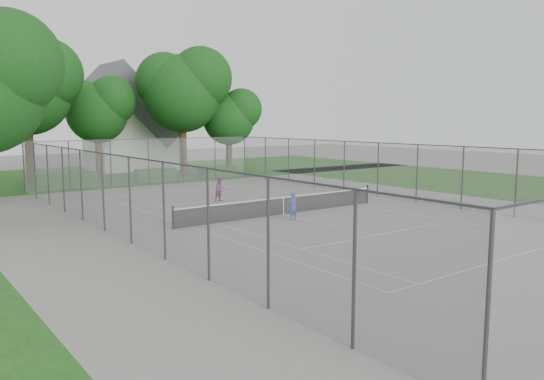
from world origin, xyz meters
TOP-DOWN VIEW (x-y plane):
  - ground at (0.00, 0.00)m, footprint 120.00×120.00m
  - grass_far at (0.00, 26.00)m, footprint 60.00×20.00m
  - grass_right at (22.00, 0.00)m, footprint 16.00×40.00m
  - court_markings at (0.00, 0.00)m, footprint 11.03×23.83m
  - tennis_net at (0.00, 0.00)m, footprint 12.87×0.10m
  - perimeter_fence at (0.00, 0.00)m, footprint 18.08×34.08m
  - tree_far_left at (-7.16, 22.95)m, footprint 7.80×7.13m
  - tree_far_midleft at (-1.04, 25.00)m, footprint 6.12×5.58m
  - tree_far_midright at (5.47, 21.45)m, footprint 7.96×7.27m
  - tree_far_right at (9.68, 20.43)m, footprint 5.48×5.00m
  - hedge_left at (-6.00, 18.31)m, footprint 4.36×1.31m
  - hedge_mid at (1.11, 18.29)m, footprint 3.27×0.93m
  - hedge_right at (6.94, 18.26)m, footprint 3.11×1.14m
  - house at (4.16, 29.78)m, footprint 8.47×6.56m
  - girl_player at (-0.63, -1.55)m, footprint 0.53×0.36m
  - woman_player at (-0.28, 5.91)m, footprint 0.81×0.68m

SIDE VIEW (x-z plane):
  - ground at x=0.00m, z-range 0.00..0.00m
  - grass_far at x=0.00m, z-range 0.00..0.00m
  - grass_right at x=22.00m, z-range 0.00..0.00m
  - court_markings at x=0.00m, z-range 0.00..0.01m
  - hedge_right at x=6.94m, z-range 0.00..0.93m
  - tennis_net at x=0.00m, z-range -0.04..1.06m
  - hedge_mid at x=1.11m, z-range 0.00..1.03m
  - hedge_left at x=-6.00m, z-range 0.00..1.09m
  - girl_player at x=-0.63m, z-range 0.00..1.41m
  - woman_player at x=-0.28m, z-range 0.00..1.50m
  - perimeter_fence at x=0.00m, z-range 0.05..3.57m
  - house at x=4.16m, z-range -1.03..9.51m
  - tree_far_right at x=9.68m, z-range 1.47..9.34m
  - tree_far_midleft at x=-1.04m, z-range 1.64..10.43m
  - tree_far_left at x=-7.16m, z-range 2.10..13.32m
  - tree_far_midright at x=5.47m, z-range 2.14..13.59m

